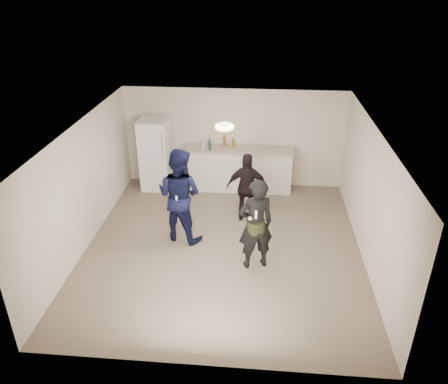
# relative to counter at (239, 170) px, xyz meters

# --- Properties ---
(floor) EXTENTS (6.00, 6.00, 0.00)m
(floor) POSITION_rel_counter_xyz_m (-0.16, -2.67, -0.53)
(floor) COLOR #6B5B4C
(floor) RESTS_ON ground
(ceiling) EXTENTS (6.00, 6.00, 0.00)m
(ceiling) POSITION_rel_counter_xyz_m (-0.16, -2.67, 1.98)
(ceiling) COLOR silver
(ceiling) RESTS_ON wall_back
(wall_back) EXTENTS (6.00, 0.00, 6.00)m
(wall_back) POSITION_rel_counter_xyz_m (-0.16, 0.33, 0.72)
(wall_back) COLOR beige
(wall_back) RESTS_ON floor
(wall_front) EXTENTS (6.00, 0.00, 6.00)m
(wall_front) POSITION_rel_counter_xyz_m (-0.16, -5.67, 0.72)
(wall_front) COLOR beige
(wall_front) RESTS_ON floor
(wall_left) EXTENTS (0.00, 6.00, 6.00)m
(wall_left) POSITION_rel_counter_xyz_m (-2.91, -2.67, 0.72)
(wall_left) COLOR beige
(wall_left) RESTS_ON floor
(wall_right) EXTENTS (0.00, 6.00, 6.00)m
(wall_right) POSITION_rel_counter_xyz_m (2.59, -2.67, 0.72)
(wall_right) COLOR beige
(wall_right) RESTS_ON floor
(counter) EXTENTS (2.60, 0.56, 1.05)m
(counter) POSITION_rel_counter_xyz_m (0.00, 0.00, 0.00)
(counter) COLOR silver
(counter) RESTS_ON floor
(counter_top) EXTENTS (2.68, 0.64, 0.04)m
(counter_top) POSITION_rel_counter_xyz_m (0.00, 0.00, 0.55)
(counter_top) COLOR #C4AF98
(counter_top) RESTS_ON counter
(fridge) EXTENTS (0.70, 0.70, 1.80)m
(fridge) POSITION_rel_counter_xyz_m (-2.11, -0.07, 0.38)
(fridge) COLOR white
(fridge) RESTS_ON floor
(fridge_handle) EXTENTS (0.02, 0.02, 0.60)m
(fridge_handle) POSITION_rel_counter_xyz_m (-1.83, -0.44, 0.78)
(fridge_handle) COLOR silver
(fridge_handle) RESTS_ON fridge
(ceiling_dome) EXTENTS (0.36, 0.36, 0.16)m
(ceiling_dome) POSITION_rel_counter_xyz_m (-0.16, -2.37, 1.93)
(ceiling_dome) COLOR white
(ceiling_dome) RESTS_ON ceiling
(shaker) EXTENTS (0.08, 0.08, 0.17)m
(shaker) POSITION_rel_counter_xyz_m (-0.69, -0.08, 0.65)
(shaker) COLOR silver
(shaker) RESTS_ON counter_top
(man) EXTENTS (1.16, 1.03, 1.98)m
(man) POSITION_rel_counter_xyz_m (-1.07, -2.38, 0.46)
(man) COLOR #101644
(man) RESTS_ON floor
(woman) EXTENTS (0.76, 0.62, 1.80)m
(woman) POSITION_rel_counter_xyz_m (0.48, -3.22, 0.38)
(woman) COLOR black
(woman) RESTS_ON floor
(camo_shorts) EXTENTS (0.34, 0.34, 0.28)m
(camo_shorts) POSITION_rel_counter_xyz_m (0.48, -3.22, 0.32)
(camo_shorts) COLOR #293719
(camo_shorts) RESTS_ON woman
(spectator) EXTENTS (0.93, 0.41, 1.57)m
(spectator) POSITION_rel_counter_xyz_m (0.27, -1.51, 0.26)
(spectator) COLOR black
(spectator) RESTS_ON floor
(remote_man) EXTENTS (0.04, 0.04, 0.15)m
(remote_man) POSITION_rel_counter_xyz_m (-1.07, -2.66, 0.53)
(remote_man) COLOR white
(remote_man) RESTS_ON man
(nunchuk_man) EXTENTS (0.07, 0.07, 0.07)m
(nunchuk_man) POSITION_rel_counter_xyz_m (-0.95, -2.63, 0.45)
(nunchuk_man) COLOR white
(nunchuk_man) RESTS_ON man
(remote_woman) EXTENTS (0.04, 0.04, 0.15)m
(remote_woman) POSITION_rel_counter_xyz_m (0.48, -3.47, 0.72)
(remote_woman) COLOR white
(remote_woman) RESTS_ON woman
(nunchuk_woman) EXTENTS (0.07, 0.07, 0.07)m
(nunchuk_woman) POSITION_rel_counter_xyz_m (0.38, -3.44, 0.62)
(nunchuk_woman) COLOR silver
(nunchuk_woman) RESTS_ON woman
(bottle_cluster) EXTENTS (0.78, 0.39, 0.25)m
(bottle_cluster) POSITION_rel_counter_xyz_m (-0.50, 0.03, 0.67)
(bottle_cluster) COLOR #124023
(bottle_cluster) RESTS_ON counter_top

